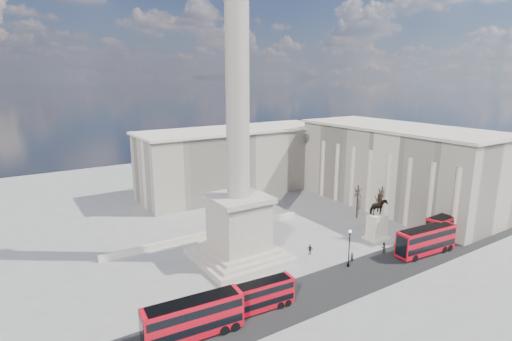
{
  "coord_description": "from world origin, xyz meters",
  "views": [
    {
      "loc": [
        -30.64,
        -47.93,
        29.21
      ],
      "look_at": [
        0.62,
        0.79,
        15.7
      ],
      "focal_mm": 28.0,
      "sensor_mm": 36.0,
      "label": 1
    }
  ],
  "objects_px": {
    "equestrian_statue": "(377,223)",
    "pedestrian_standing": "(383,248)",
    "pedestrian_walking": "(352,258)",
    "victorian_lamp": "(349,245)",
    "pedestrian_crossing": "(310,250)",
    "red_bus_a": "(194,318)",
    "nelsons_column": "(238,183)",
    "red_bus_d": "(451,225)",
    "red_bus_c": "(426,240)",
    "red_bus_b": "(259,296)"
  },
  "relations": [
    {
      "from": "red_bus_b",
      "to": "red_bus_c",
      "type": "distance_m",
      "value": 33.06
    },
    {
      "from": "red_bus_b",
      "to": "red_bus_c",
      "type": "height_order",
      "value": "red_bus_c"
    },
    {
      "from": "red_bus_b",
      "to": "nelsons_column",
      "type": "bearing_deg",
      "value": 73.25
    },
    {
      "from": "equestrian_statue",
      "to": "nelsons_column",
      "type": "bearing_deg",
      "value": 165.41
    },
    {
      "from": "pedestrian_walking",
      "to": "red_bus_c",
      "type": "bearing_deg",
      "value": -17.33
    },
    {
      "from": "red_bus_b",
      "to": "pedestrian_walking",
      "type": "relative_size",
      "value": 5.41
    },
    {
      "from": "pedestrian_walking",
      "to": "red_bus_b",
      "type": "bearing_deg",
      "value": -170.23
    },
    {
      "from": "victorian_lamp",
      "to": "equestrian_statue",
      "type": "relative_size",
      "value": 0.71
    },
    {
      "from": "pedestrian_crossing",
      "to": "pedestrian_standing",
      "type": "bearing_deg",
      "value": -157.92
    },
    {
      "from": "red_bus_a",
      "to": "red_bus_b",
      "type": "height_order",
      "value": "red_bus_a"
    },
    {
      "from": "red_bus_a",
      "to": "red_bus_c",
      "type": "distance_m",
      "value": 42.23
    },
    {
      "from": "victorian_lamp",
      "to": "pedestrian_crossing",
      "type": "relative_size",
      "value": 3.33
    },
    {
      "from": "nelsons_column",
      "to": "equestrian_statue",
      "type": "distance_m",
      "value": 28.21
    },
    {
      "from": "red_bus_c",
      "to": "victorian_lamp",
      "type": "xyz_separation_m",
      "value": [
        -14.47,
        3.67,
        1.17
      ]
    },
    {
      "from": "nelsons_column",
      "to": "pedestrian_standing",
      "type": "distance_m",
      "value": 27.38
    },
    {
      "from": "red_bus_d",
      "to": "equestrian_statue",
      "type": "relative_size",
      "value": 1.39
    },
    {
      "from": "pedestrian_walking",
      "to": "pedestrian_crossing",
      "type": "bearing_deg",
      "value": 122.2
    },
    {
      "from": "red_bus_a",
      "to": "victorian_lamp",
      "type": "xyz_separation_m",
      "value": [
        27.76,
        3.1,
        1.18
      ]
    },
    {
      "from": "red_bus_c",
      "to": "victorian_lamp",
      "type": "relative_size",
      "value": 1.91
    },
    {
      "from": "pedestrian_standing",
      "to": "pedestrian_crossing",
      "type": "relative_size",
      "value": 1.03
    },
    {
      "from": "red_bus_d",
      "to": "pedestrian_walking",
      "type": "distance_m",
      "value": 23.0
    },
    {
      "from": "red_bus_b",
      "to": "red_bus_c",
      "type": "relative_size",
      "value": 0.82
    },
    {
      "from": "red_bus_d",
      "to": "victorian_lamp",
      "type": "xyz_separation_m",
      "value": [
        -24.24,
        1.93,
        1.09
      ]
    },
    {
      "from": "red_bus_a",
      "to": "equestrian_statue",
      "type": "bearing_deg",
      "value": 16.11
    },
    {
      "from": "victorian_lamp",
      "to": "pedestrian_walking",
      "type": "relative_size",
      "value": 3.43
    },
    {
      "from": "pedestrian_standing",
      "to": "pedestrian_walking",
      "type": "bearing_deg",
      "value": 3.43
    },
    {
      "from": "red_bus_b",
      "to": "pedestrian_walking",
      "type": "xyz_separation_m",
      "value": [
        20.01,
        3.16,
        -1.15
      ]
    },
    {
      "from": "red_bus_c",
      "to": "pedestrian_standing",
      "type": "distance_m",
      "value": 7.19
    },
    {
      "from": "red_bus_d",
      "to": "nelsons_column",
      "type": "bearing_deg",
      "value": 157.26
    },
    {
      "from": "red_bus_d",
      "to": "pedestrian_walking",
      "type": "bearing_deg",
      "value": 171.35
    },
    {
      "from": "nelsons_column",
      "to": "red_bus_b",
      "type": "height_order",
      "value": "nelsons_column"
    },
    {
      "from": "red_bus_a",
      "to": "victorian_lamp",
      "type": "bearing_deg",
      "value": 10.75
    },
    {
      "from": "red_bus_a",
      "to": "pedestrian_walking",
      "type": "bearing_deg",
      "value": 11.59
    },
    {
      "from": "victorian_lamp",
      "to": "pedestrian_crossing",
      "type": "bearing_deg",
      "value": 108.73
    },
    {
      "from": "nelsons_column",
      "to": "equestrian_statue",
      "type": "relative_size",
      "value": 5.68
    },
    {
      "from": "red_bus_c",
      "to": "red_bus_d",
      "type": "xyz_separation_m",
      "value": [
        9.77,
        1.73,
        0.08
      ]
    },
    {
      "from": "red_bus_a",
      "to": "red_bus_d",
      "type": "relative_size",
      "value": 0.97
    },
    {
      "from": "nelsons_column",
      "to": "equestrian_statue",
      "type": "xyz_separation_m",
      "value": [
        25.59,
        -6.66,
        -9.84
      ]
    },
    {
      "from": "red_bus_a",
      "to": "pedestrian_walking",
      "type": "distance_m",
      "value": 29.47
    },
    {
      "from": "nelsons_column",
      "to": "pedestrian_crossing",
      "type": "distance_m",
      "value": 16.96
    },
    {
      "from": "equestrian_statue",
      "to": "pedestrian_standing",
      "type": "xyz_separation_m",
      "value": [
        -3.81,
        -4.84,
        -2.12
      ]
    },
    {
      "from": "nelsons_column",
      "to": "pedestrian_standing",
      "type": "height_order",
      "value": "nelsons_column"
    },
    {
      "from": "pedestrian_crossing",
      "to": "victorian_lamp",
      "type": "bearing_deg",
      "value": 160.18
    },
    {
      "from": "red_bus_d",
      "to": "red_bus_b",
      "type": "bearing_deg",
      "value": 178.53
    },
    {
      "from": "equestrian_statue",
      "to": "pedestrian_walking",
      "type": "height_order",
      "value": "equestrian_statue"
    },
    {
      "from": "red_bus_b",
      "to": "victorian_lamp",
      "type": "distance_m",
      "value": 18.82
    },
    {
      "from": "red_bus_b",
      "to": "victorian_lamp",
      "type": "relative_size",
      "value": 1.57
    },
    {
      "from": "red_bus_a",
      "to": "victorian_lamp",
      "type": "distance_m",
      "value": 27.95
    },
    {
      "from": "victorian_lamp",
      "to": "pedestrian_standing",
      "type": "height_order",
      "value": "victorian_lamp"
    },
    {
      "from": "red_bus_c",
      "to": "pedestrian_walking",
      "type": "height_order",
      "value": "red_bus_c"
    }
  ]
}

